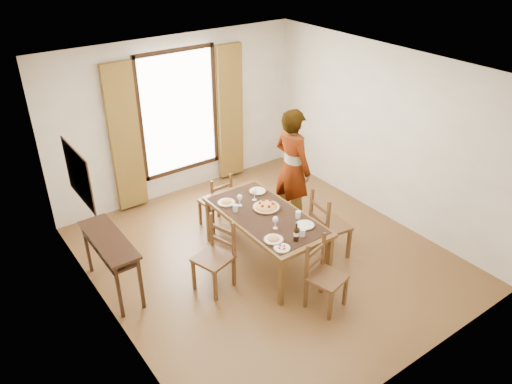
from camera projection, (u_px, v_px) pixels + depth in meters
ground at (267, 256)px, 7.20m from camera, size 5.00×5.00×0.00m
room_shell at (262, 157)px, 6.53m from camera, size 4.60×5.10×2.74m
console_table at (109, 246)px, 6.25m from camera, size 0.38×1.20×0.80m
dining_table at (266, 218)px, 6.80m from camera, size 0.93×1.85×0.76m
chair_west at (215, 258)px, 6.42m from camera, size 0.54×0.54×0.98m
chair_north at (217, 202)px, 7.69m from camera, size 0.44×0.44×0.93m
chair_south at (324, 277)px, 6.11m from camera, size 0.50×0.50×0.93m
chair_east at (328, 227)px, 6.99m from camera, size 0.52×0.52×1.04m
man at (292, 168)px, 7.57m from camera, size 0.77×0.57×1.89m
plate_sw at (274, 238)px, 6.22m from camera, size 0.27×0.27×0.05m
plate_se at (305, 224)px, 6.51m from camera, size 0.27×0.27×0.05m
plate_nw at (226, 202)px, 7.01m from camera, size 0.27×0.27×0.05m
plate_ne at (258, 190)px, 7.30m from camera, size 0.27×0.27×0.05m
pasta_platter at (266, 205)px, 6.89m from camera, size 0.40×0.40×0.10m
caprese_plate at (282, 247)px, 6.07m from camera, size 0.20×0.20×0.04m
wine_glass_a at (275, 222)px, 6.42m from camera, size 0.08×0.08×0.18m
wine_glass_b at (254, 194)px, 7.06m from camera, size 0.08×0.08×0.18m
wine_glass_c at (240, 200)px, 6.93m from camera, size 0.08×0.08×0.18m
tumbler_a at (298, 215)px, 6.67m from camera, size 0.07×0.07×0.10m
tumbler_b at (235, 208)px, 6.82m from camera, size 0.07×0.07×0.10m
tumbler_c at (303, 233)px, 6.29m from camera, size 0.07×0.07×0.10m
wine_bottle at (296, 232)px, 6.17m from camera, size 0.07×0.07×0.25m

